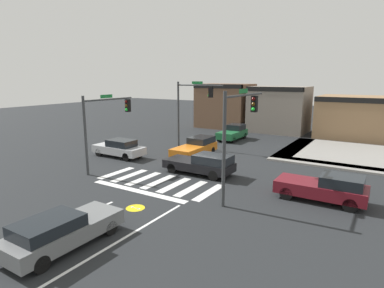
{
  "coord_description": "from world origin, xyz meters",
  "views": [
    {
      "loc": [
        12.1,
        -19.93,
        6.47
      ],
      "look_at": [
        0.03,
        -0.52,
        1.75
      ],
      "focal_mm": 30.1,
      "sensor_mm": 36.0,
      "label": 1
    }
  ],
  "objects_px": {
    "traffic_signal_southeast": "(239,123)",
    "car_green": "(233,133)",
    "car_maroon": "(325,188)",
    "car_black": "(203,164)",
    "traffic_signal_southwest": "(106,118)",
    "car_orange": "(196,147)",
    "car_silver": "(119,148)",
    "traffic_signal_northwest": "(192,102)",
    "car_gray": "(61,231)"
  },
  "relations": [
    {
      "from": "traffic_signal_southeast",
      "to": "car_green",
      "type": "distance_m",
      "value": 17.13
    },
    {
      "from": "traffic_signal_southwest",
      "to": "car_orange",
      "type": "height_order",
      "value": "traffic_signal_southwest"
    },
    {
      "from": "traffic_signal_southwest",
      "to": "traffic_signal_southeast",
      "type": "relative_size",
      "value": 0.9
    },
    {
      "from": "car_maroon",
      "to": "car_orange",
      "type": "distance_m",
      "value": 12.23
    },
    {
      "from": "car_silver",
      "to": "car_green",
      "type": "bearing_deg",
      "value": -111.64
    },
    {
      "from": "traffic_signal_southwest",
      "to": "car_green",
      "type": "bearing_deg",
      "value": -11.35
    },
    {
      "from": "car_gray",
      "to": "car_green",
      "type": "xyz_separation_m",
      "value": [
        -3.79,
        23.87,
        0.05
      ]
    },
    {
      "from": "car_black",
      "to": "car_orange",
      "type": "bearing_deg",
      "value": -53.86
    },
    {
      "from": "traffic_signal_southwest",
      "to": "car_orange",
      "type": "xyz_separation_m",
      "value": [
        3.43,
        6.65,
        -2.97
      ]
    },
    {
      "from": "car_silver",
      "to": "car_gray",
      "type": "bearing_deg",
      "value": 125.72
    },
    {
      "from": "car_black",
      "to": "car_orange",
      "type": "relative_size",
      "value": 1.01
    },
    {
      "from": "car_silver",
      "to": "car_black",
      "type": "bearing_deg",
      "value": 175.79
    },
    {
      "from": "car_maroon",
      "to": "car_gray",
      "type": "relative_size",
      "value": 0.98
    },
    {
      "from": "traffic_signal_southeast",
      "to": "car_orange",
      "type": "height_order",
      "value": "traffic_signal_southeast"
    },
    {
      "from": "car_gray",
      "to": "traffic_signal_southeast",
      "type": "bearing_deg",
      "value": -21.62
    },
    {
      "from": "traffic_signal_southeast",
      "to": "car_maroon",
      "type": "relative_size",
      "value": 1.28
    },
    {
      "from": "car_maroon",
      "to": "car_gray",
      "type": "bearing_deg",
      "value": 53.42
    },
    {
      "from": "car_silver",
      "to": "car_green",
      "type": "height_order",
      "value": "car_green"
    },
    {
      "from": "car_gray",
      "to": "car_maroon",
      "type": "bearing_deg",
      "value": -36.58
    },
    {
      "from": "traffic_signal_southwest",
      "to": "car_maroon",
      "type": "bearing_deg",
      "value": -83.98
    },
    {
      "from": "car_orange",
      "to": "traffic_signal_southwest",
      "type": "bearing_deg",
      "value": -27.28
    },
    {
      "from": "traffic_signal_southeast",
      "to": "traffic_signal_northwest",
      "type": "relative_size",
      "value": 0.96
    },
    {
      "from": "car_maroon",
      "to": "car_black",
      "type": "relative_size",
      "value": 0.96
    },
    {
      "from": "traffic_signal_southeast",
      "to": "car_maroon",
      "type": "bearing_deg",
      "value": -68.14
    },
    {
      "from": "car_black",
      "to": "traffic_signal_southwest",
      "type": "bearing_deg",
      "value": 19.75
    },
    {
      "from": "car_green",
      "to": "car_orange",
      "type": "bearing_deg",
      "value": 2.96
    },
    {
      "from": "traffic_signal_southeast",
      "to": "car_gray",
      "type": "distance_m",
      "value": 9.98
    },
    {
      "from": "traffic_signal_northwest",
      "to": "car_silver",
      "type": "bearing_deg",
      "value": -118.83
    },
    {
      "from": "car_silver",
      "to": "car_black",
      "type": "height_order",
      "value": "car_silver"
    },
    {
      "from": "car_maroon",
      "to": "car_black",
      "type": "distance_m",
      "value": 8.02
    },
    {
      "from": "traffic_signal_southeast",
      "to": "car_orange",
      "type": "bearing_deg",
      "value": 44.87
    },
    {
      "from": "traffic_signal_southeast",
      "to": "car_green",
      "type": "xyz_separation_m",
      "value": [
        -7.24,
        15.15,
        -3.35
      ]
    },
    {
      "from": "traffic_signal_southeast",
      "to": "car_gray",
      "type": "xyz_separation_m",
      "value": [
        -3.46,
        -8.72,
        -3.41
      ]
    },
    {
      "from": "car_green",
      "to": "traffic_signal_northwest",
      "type": "bearing_deg",
      "value": -13.53
    },
    {
      "from": "traffic_signal_southeast",
      "to": "car_black",
      "type": "distance_m",
      "value": 5.6
    },
    {
      "from": "car_green",
      "to": "car_orange",
      "type": "relative_size",
      "value": 0.89
    },
    {
      "from": "traffic_signal_southeast",
      "to": "car_green",
      "type": "bearing_deg",
      "value": 25.55
    },
    {
      "from": "car_maroon",
      "to": "car_silver",
      "type": "xyz_separation_m",
      "value": [
        -16.3,
        1.44,
        -0.02
      ]
    },
    {
      "from": "car_maroon",
      "to": "car_gray",
      "type": "xyz_separation_m",
      "value": [
        -7.75,
        -10.45,
        -0.06
      ]
    },
    {
      "from": "car_gray",
      "to": "car_orange",
      "type": "bearing_deg",
      "value": 12.17
    },
    {
      "from": "car_green",
      "to": "car_orange",
      "type": "distance_m",
      "value": 8.32
    },
    {
      "from": "traffic_signal_southwest",
      "to": "car_maroon",
      "type": "distance_m",
      "value": 14.92
    },
    {
      "from": "car_maroon",
      "to": "car_gray",
      "type": "height_order",
      "value": "car_maroon"
    },
    {
      "from": "traffic_signal_northwest",
      "to": "car_green",
      "type": "bearing_deg",
      "value": 76.47
    },
    {
      "from": "traffic_signal_southeast",
      "to": "car_orange",
      "type": "xyz_separation_m",
      "value": [
        -6.81,
        6.85,
        -3.37
      ]
    },
    {
      "from": "traffic_signal_southeast",
      "to": "car_gray",
      "type": "relative_size",
      "value": 1.26
    },
    {
      "from": "car_gray",
      "to": "car_green",
      "type": "bearing_deg",
      "value": 9.01
    },
    {
      "from": "traffic_signal_southwest",
      "to": "car_gray",
      "type": "bearing_deg",
      "value": -142.7
    },
    {
      "from": "car_silver",
      "to": "traffic_signal_southwest",
      "type": "bearing_deg",
      "value": 120.57
    },
    {
      "from": "car_black",
      "to": "car_green",
      "type": "bearing_deg",
      "value": -74.2
    }
  ]
}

